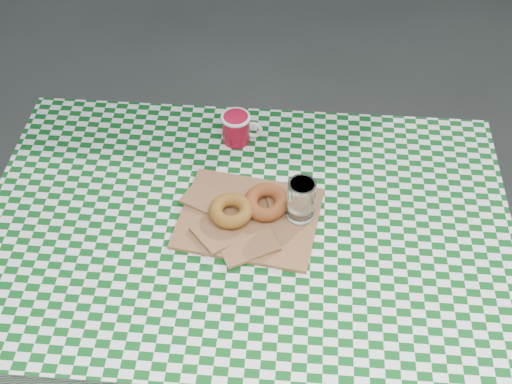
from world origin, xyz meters
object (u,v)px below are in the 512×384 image
table (247,313)px  paper_bag (249,217)px  coffee_mug (236,128)px  drinking_glass (301,202)px

table → paper_bag: 0.39m
coffee_mug → drinking_glass: (0.17, -0.27, 0.02)m
paper_bag → coffee_mug: (-0.05, 0.28, 0.03)m
table → paper_bag: bearing=67.9°
paper_bag → drinking_glass: (0.12, 0.01, 0.05)m
coffee_mug → drinking_glass: 0.32m
paper_bag → coffee_mug: 0.28m
coffee_mug → drinking_glass: size_ratio=1.23×
paper_bag → coffee_mug: size_ratio=2.22×
table → drinking_glass: (0.13, 0.03, 0.44)m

